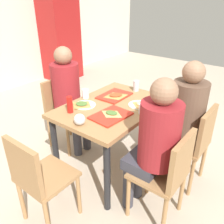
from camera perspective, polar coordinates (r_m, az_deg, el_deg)
The scene contains 23 objects.
ground_plane at distance 2.83m, azimuth 0.00°, elevation -12.82°, with size 10.00×10.00×0.02m, color #B7A893.
main_table at distance 2.45m, azimuth 0.00°, elevation -0.64°, with size 1.13×0.79×0.77m.
chair_near_left at distance 2.01m, azimuth 13.18°, elevation -13.83°, with size 0.40×0.40×0.86m.
chair_near_right at distance 2.44m, azimuth 18.96°, elevation -6.53°, with size 0.40×0.40×0.86m.
chair_far_side at distance 3.01m, azimuth -11.82°, elevation 0.96°, with size 0.40×0.40×0.86m.
chair_left_end at distance 2.00m, azimuth -17.36°, elevation -14.54°, with size 0.40×0.40×0.86m.
person_in_red at distance 1.91m, azimuth 10.14°, elevation -6.68°, with size 0.32×0.42×1.27m.
person_in_brown_jacket at distance 2.36m, azimuth 16.69°, elevation -0.48°, with size 0.32×0.42×1.27m.
person_far_side at distance 2.81m, azimuth -10.39°, elevation 4.72°, with size 0.32×0.42×1.27m.
tray_red_near at distance 2.19m, azimuth -0.29°, elevation -0.87°, with size 0.36×0.26×0.02m, color red.
tray_red_far at distance 2.61m, azimuth 0.59°, elevation 3.94°, with size 0.36×0.26×0.02m, color red.
paper_plate_center at distance 2.42m, azimuth -6.55°, elevation 1.70°, with size 0.22×0.22×0.01m, color white.
paper_plate_near_edge at distance 2.42m, azimuth 6.54°, elevation 1.72°, with size 0.22×0.22×0.01m, color white.
pizza_slice_a at distance 2.19m, azimuth -0.08°, elevation -0.28°, with size 0.13×0.17×0.02m.
pizza_slice_b at distance 2.58m, azimuth 0.92°, elevation 4.04°, with size 0.26×0.25×0.02m.
pizza_slice_c at distance 2.41m, azimuth -7.28°, elevation 1.89°, with size 0.17×0.18×0.02m.
pizza_slice_d at distance 2.41m, azimuth 7.27°, elevation 1.91°, with size 0.18×0.18×0.02m.
plastic_cup_a at distance 2.57m, azimuth -6.36°, elevation 4.38°, with size 0.07×0.07×0.10m, color white.
plastic_cup_b at distance 2.24m, azimuth 7.28°, elevation 0.79°, with size 0.07×0.07×0.10m, color white.
soda_can at distance 2.76m, azimuth 5.81°, elevation 6.25°, with size 0.07×0.07×0.12m, color #B7BCC6.
condiment_bottle at distance 2.26m, azimuth -10.09°, elevation 1.74°, with size 0.06×0.06×0.16m, color red.
foil_bundle at distance 2.05m, azimuth -7.77°, elevation -1.78°, with size 0.10×0.10×0.10m, color silver.
drink_fridge at distance 5.56m, azimuth -12.34°, elevation 17.53°, with size 0.70×0.60×1.90m, color maroon.
Camera 1 is at (-1.72, -1.33, 1.79)m, focal length 38.16 mm.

